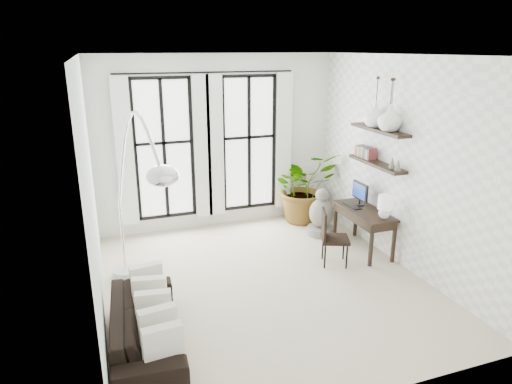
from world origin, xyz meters
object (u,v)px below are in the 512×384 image
arc_lamp (135,157)px  desk (366,213)px  plant (304,187)px  desk_chair (330,234)px  buddha (321,215)px  sofa (146,327)px

arc_lamp → desk: bearing=7.4°
plant → desk: plant is taller
desk_chair → buddha: size_ratio=1.00×
sofa → desk: (3.75, 1.43, 0.41)m
arc_lamp → buddha: size_ratio=2.94×
plant → desk_chair: bearing=-102.5°
desk → desk_chair: desk is taller
sofa → buddha: (3.41, 2.33, 0.10)m
desk → desk_chair: (-0.76, -0.21, -0.19)m
arc_lamp → sofa: bearing=-96.1°
desk → arc_lamp: bearing=-172.6°
sofa → desk: bearing=-65.3°
sofa → plant: 4.62m
arc_lamp → buddha: arc_lamp is taller
sofa → plant: bearing=-43.8°
sofa → buddha: bearing=-51.8°
plant → arc_lamp: bearing=-146.9°
desk → buddha: 1.02m
sofa → plant: (3.40, 3.10, 0.42)m
buddha → plant: bearing=90.5°
plant → buddha: 0.84m
plant → desk: bearing=-78.3°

